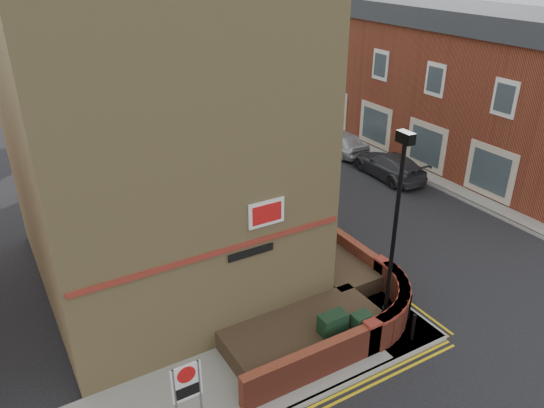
{
  "coord_description": "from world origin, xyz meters",
  "views": [
    {
      "loc": [
        -7.85,
        -8.2,
        10.71
      ],
      "look_at": [
        -0.72,
        4.0,
        3.76
      ],
      "focal_mm": 35.0,
      "sensor_mm": 36.0,
      "label": 1
    }
  ],
  "objects_px": {
    "lamppost": "(394,237)",
    "zone_sign": "(187,388)",
    "silver_car_near": "(249,168)",
    "utility_cabinet_large": "(332,332)"
  },
  "relations": [
    {
      "from": "lamppost",
      "to": "zone_sign",
      "type": "distance_m",
      "value": 6.85
    },
    {
      "from": "lamppost",
      "to": "silver_car_near",
      "type": "relative_size",
      "value": 1.67
    },
    {
      "from": "lamppost",
      "to": "zone_sign",
      "type": "xyz_separation_m",
      "value": [
        -6.6,
        -0.7,
        -1.7
      ]
    },
    {
      "from": "zone_sign",
      "to": "lamppost",
      "type": "bearing_deg",
      "value": 6.07
    },
    {
      "from": "silver_car_near",
      "to": "utility_cabinet_large",
      "type": "bearing_deg",
      "value": -126.78
    },
    {
      "from": "utility_cabinet_large",
      "to": "lamppost",
      "type": "bearing_deg",
      "value": -3.01
    },
    {
      "from": "lamppost",
      "to": "silver_car_near",
      "type": "bearing_deg",
      "value": 80.89
    },
    {
      "from": "utility_cabinet_large",
      "to": "silver_car_near",
      "type": "bearing_deg",
      "value": 72.5
    },
    {
      "from": "lamppost",
      "to": "zone_sign",
      "type": "relative_size",
      "value": 2.86
    },
    {
      "from": "zone_sign",
      "to": "silver_car_near",
      "type": "xyz_separation_m",
      "value": [
        8.6,
        13.17,
        -1.02
      ]
    }
  ]
}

